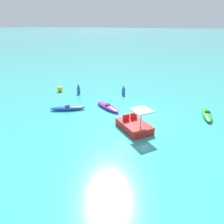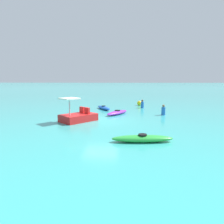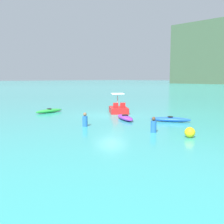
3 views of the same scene
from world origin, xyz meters
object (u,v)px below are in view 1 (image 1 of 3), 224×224
at_px(pedal_boat_red, 134,125).
at_px(buoy_yellow, 60,89).
at_px(kayak_purple, 108,107).
at_px(person_near_shore, 79,90).
at_px(kayak_blue, 68,108).
at_px(kayak_green, 207,114).
at_px(person_by_kayaks, 124,91).

xyz_separation_m(pedal_boat_red, buoy_yellow, (9.54, -4.45, -0.06)).
bearing_deg(kayak_purple, pedal_boat_red, 141.62).
bearing_deg(person_near_shore, kayak_blue, 111.00).
height_order(kayak_blue, pedal_boat_red, pedal_boat_red).
xyz_separation_m(kayak_blue, pedal_boat_red, (-5.95, 0.86, 0.17)).
bearing_deg(kayak_blue, kayak_purple, -150.12).
distance_m(kayak_green, buoy_yellow, 13.86).
distance_m(pedal_boat_red, person_by_kayaks, 7.08).
relative_size(pedal_boat_red, buoy_yellow, 5.18).
bearing_deg(person_near_shore, person_by_kayaks, -159.27).
bearing_deg(pedal_boat_red, person_near_shore, -32.40).
xyz_separation_m(kayak_blue, kayak_purple, (-2.82, -1.62, 0.00)).
relative_size(kayak_blue, buoy_yellow, 4.96).
relative_size(kayak_purple, buoy_yellow, 5.18).
distance_m(kayak_blue, buoy_yellow, 5.08).
distance_m(kayak_blue, kayak_green, 10.83).
height_order(kayak_purple, pedal_boat_red, pedal_boat_red).
distance_m(kayak_blue, kayak_purple, 3.25).
bearing_deg(kayak_green, kayak_blue, 18.61).
bearing_deg(person_near_shore, kayak_purple, 152.54).
height_order(kayak_green, kayak_purple, same).
relative_size(kayak_green, pedal_boat_red, 1.03).
xyz_separation_m(kayak_green, person_by_kayaks, (7.58, -1.97, 0.22)).
bearing_deg(person_by_kayaks, kayak_purple, 91.88).
bearing_deg(person_by_kayaks, kayak_green, 165.42).
height_order(kayak_purple, buoy_yellow, buoy_yellow).
distance_m(pedal_boat_red, person_near_shore, 8.79).
distance_m(kayak_purple, person_near_shore, 4.84).
bearing_deg(person_by_kayaks, pedal_boat_red, 117.37).
bearing_deg(pedal_boat_red, kayak_purple, -38.38).
relative_size(kayak_blue, person_by_kayaks, 3.06).
distance_m(buoy_yellow, person_by_kayaks, 6.55).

